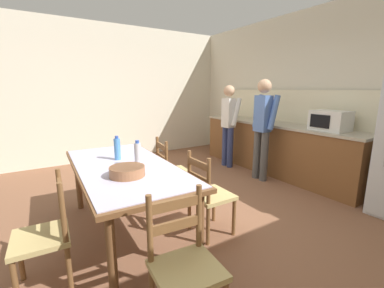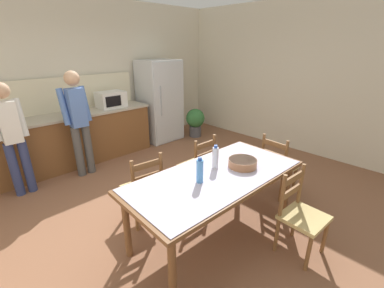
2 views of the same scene
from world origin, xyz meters
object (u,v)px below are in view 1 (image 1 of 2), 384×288
at_px(serving_bowl, 127,171).
at_px(dining_table, 125,172).
at_px(microwave, 330,121).
at_px(chair_side_far_left, 171,172).
at_px(bottle_off_centre, 138,154).
at_px(person_at_sink, 229,122).
at_px(chair_side_far_right, 209,195).
at_px(person_at_counter, 263,125).
at_px(bottle_near_centre, 117,149).
at_px(chair_head_end, 184,265).
at_px(chair_side_near_right, 46,235).

bearing_deg(serving_bowl, dining_table, 166.90).
relative_size(microwave, chair_side_far_left, 0.55).
height_order(bottle_off_centre, chair_side_far_left, bottle_off_centre).
xyz_separation_m(microwave, dining_table, (-0.41, -3.04, -0.39)).
height_order(microwave, person_at_sink, person_at_sink).
distance_m(chair_side_far_right, person_at_counter, 2.07).
distance_m(dining_table, person_at_sink, 2.89).
bearing_deg(bottle_off_centre, chair_side_far_right, 59.46).
distance_m(microwave, chair_side_far_right, 2.38).
bearing_deg(serving_bowl, person_at_sink, 122.87).
relative_size(bottle_near_centre, person_at_counter, 0.16).
distance_m(person_at_sink, person_at_counter, 0.91).
bearing_deg(bottle_near_centre, chair_head_end, -1.74).
relative_size(chair_side_far_right, person_at_sink, 0.56).
relative_size(chair_side_near_right, person_at_counter, 0.53).
bearing_deg(dining_table, chair_side_far_left, 119.10).
distance_m(microwave, dining_table, 3.09).
xyz_separation_m(bottle_near_centre, person_at_counter, (-0.19, 2.52, 0.06)).
relative_size(chair_head_end, chair_side_far_left, 1.00).
bearing_deg(chair_side_far_right, chair_side_near_right, 88.55).
relative_size(dining_table, chair_side_far_right, 2.24).
relative_size(chair_head_end, chair_side_far_right, 1.00).
xyz_separation_m(chair_head_end, person_at_counter, (-1.74, 2.56, 0.52)).
height_order(chair_side_far_left, person_at_sink, person_at_sink).
bearing_deg(microwave, dining_table, -97.65).
height_order(bottle_near_centre, chair_side_near_right, bottle_near_centre).
distance_m(dining_table, bottle_off_centre, 0.25).
height_order(dining_table, bottle_near_centre, bottle_near_centre).
bearing_deg(chair_side_near_right, dining_table, 122.28).
bearing_deg(chair_head_end, chair_side_near_right, 134.62).
bearing_deg(person_at_counter, chair_side_far_left, -179.62).
relative_size(bottle_near_centre, serving_bowl, 0.84).
height_order(serving_bowl, chair_side_far_right, chair_side_far_right).
bearing_deg(bottle_near_centre, person_at_counter, 94.35).
relative_size(chair_head_end, person_at_sink, 0.56).
bearing_deg(bottle_off_centre, chair_side_far_left, 129.02).
bearing_deg(dining_table, chair_side_near_right, -61.01).
distance_m(dining_table, chair_side_near_right, 0.92).
bearing_deg(microwave, chair_side_far_left, -110.33).
xyz_separation_m(bottle_off_centre, chair_side_far_right, (0.37, 0.63, -0.46)).
bearing_deg(bottle_near_centre, chair_side_near_right, -48.99).
distance_m(bottle_near_centre, chair_side_near_right, 1.13).
bearing_deg(person_at_counter, microwave, -58.66).
bearing_deg(chair_side_far_left, chair_side_near_right, 125.34).
relative_size(microwave, bottle_near_centre, 1.85).
relative_size(serving_bowl, chair_side_far_right, 0.35).
distance_m(dining_table, serving_bowl, 0.38).
bearing_deg(chair_head_end, serving_bowl, 96.89).
distance_m(serving_bowl, person_at_sink, 3.13).
distance_m(bottle_near_centre, chair_head_end, 1.61).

